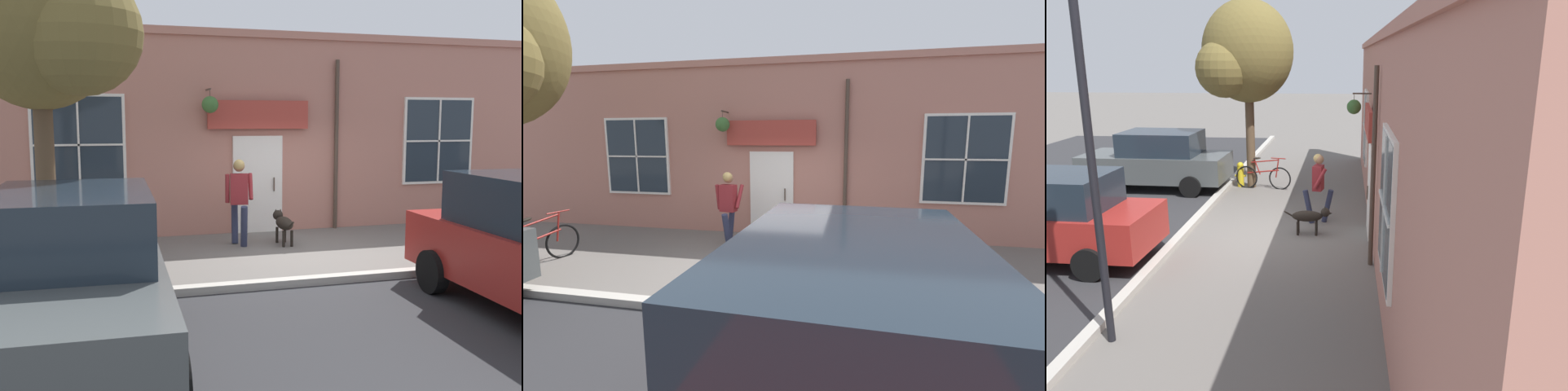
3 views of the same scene
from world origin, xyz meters
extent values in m
plane|color=#66605B|center=(0.00, 0.00, 0.00)|extent=(90.00, 90.00, 0.00)
cube|color=#B2ADA3|center=(2.00, 0.00, 0.06)|extent=(0.20, 28.00, 0.12)
cube|color=#B27566|center=(-2.35, 0.00, 2.08)|extent=(0.30, 18.00, 4.16)
cube|color=#B27566|center=(-2.35, 0.00, 4.24)|extent=(0.42, 18.00, 0.16)
cube|color=white|center=(-2.18, -0.33, 1.05)|extent=(0.10, 1.10, 2.10)
cube|color=#232D38|center=(-2.15, -0.33, 1.00)|extent=(0.03, 0.90, 1.90)
cylinder|color=#47382D|center=(-2.09, 0.02, 1.05)|extent=(0.03, 0.03, 0.30)
cube|color=#AD3D33|center=(-2.08, -0.33, 2.55)|extent=(0.08, 2.20, 0.60)
cylinder|color=#47382D|center=(-2.12, 1.48, 1.87)|extent=(0.09, 0.09, 3.75)
cylinder|color=#47382D|center=(-1.96, -1.43, 3.06)|extent=(0.44, 0.04, 0.04)
cylinder|color=#47382D|center=(-1.78, -1.43, 2.88)|extent=(0.01, 0.01, 0.34)
cone|color=#2D2823|center=(-1.78, -1.43, 2.66)|extent=(0.32, 0.32, 0.18)
sphere|color=#3D6B33|center=(-1.78, -1.43, 2.75)|extent=(0.34, 0.34, 0.34)
cube|color=white|center=(-2.18, -4.01, 1.95)|extent=(0.08, 1.82, 2.02)
cube|color=#232D38|center=(-2.15, -4.01, 1.95)|extent=(0.03, 1.70, 1.90)
cube|color=white|center=(-2.13, -4.01, 1.95)|extent=(0.04, 0.04, 1.90)
cube|color=white|center=(-2.13, -4.01, 1.95)|extent=(0.04, 1.70, 0.04)
cube|color=white|center=(-2.18, 4.09, 1.95)|extent=(0.08, 1.82, 2.02)
cube|color=#232D38|center=(-2.15, 4.09, 1.95)|extent=(0.03, 1.70, 1.90)
cube|color=white|center=(-2.13, 4.09, 1.95)|extent=(0.04, 0.04, 1.90)
cube|color=white|center=(-2.13, 4.09, 1.95)|extent=(0.04, 1.70, 0.04)
cylinder|color=#282D47|center=(-1.19, -1.07, 0.41)|extent=(0.32, 0.18, 0.82)
cylinder|color=#282D47|center=(-0.74, -0.99, 0.41)|extent=(0.32, 0.18, 0.82)
cube|color=maroon|center=(-0.97, -1.03, 1.11)|extent=(0.28, 0.37, 0.59)
sphere|color=#936B4C|center=(-0.99, -1.03, 1.56)|extent=(0.22, 0.22, 0.22)
sphere|color=tan|center=(-0.96, -1.04, 1.58)|extent=(0.21, 0.21, 0.21)
cylinder|color=maroon|center=(-0.97, -1.27, 1.13)|extent=(0.17, 0.11, 0.57)
cylinder|color=maroon|center=(-1.02, -0.79, 1.15)|extent=(0.34, 0.14, 0.52)
ellipsoid|color=black|center=(-0.77, -0.17, 0.43)|extent=(0.70, 0.28, 0.25)
cylinder|color=black|center=(-0.98, -0.26, 0.16)|extent=(0.06, 0.06, 0.32)
cylinder|color=black|center=(-0.98, -0.09, 0.16)|extent=(0.06, 0.06, 0.32)
cylinder|color=black|center=(-0.56, -0.25, 0.16)|extent=(0.06, 0.06, 0.32)
cylinder|color=black|center=(-0.56, -0.09, 0.16)|extent=(0.06, 0.06, 0.32)
sphere|color=black|center=(-1.18, -0.18, 0.52)|extent=(0.21, 0.21, 0.21)
cone|color=black|center=(-1.29, -0.18, 0.50)|extent=(0.10, 0.09, 0.09)
cone|color=black|center=(-1.17, -0.23, 0.62)|extent=(0.06, 0.06, 0.07)
cone|color=black|center=(-1.17, -0.13, 0.62)|extent=(0.06, 0.06, 0.07)
cylinder|color=black|center=(-0.34, -0.17, 0.48)|extent=(0.21, 0.04, 0.14)
cylinder|color=brown|center=(1.27, -4.37, 1.55)|extent=(0.26, 0.26, 3.11)
ellipsoid|color=brown|center=(1.27, -4.37, 4.03)|extent=(2.65, 2.38, 2.91)
sphere|color=brown|center=(1.84, -3.83, 3.57)|extent=(1.65, 1.65, 1.65)
torus|color=black|center=(0.36, -4.13, 0.33)|extent=(0.70, 0.20, 0.70)
torus|color=black|center=(1.39, -4.24, 0.33)|extent=(0.70, 0.20, 0.70)
cylinder|color=maroon|center=(0.87, -4.18, 0.53)|extent=(0.98, 0.15, 0.16)
cylinder|color=maroon|center=(1.05, -4.20, 0.67)|extent=(0.21, 0.06, 0.48)
cylinder|color=maroon|center=(0.82, -4.18, 0.85)|extent=(0.83, 0.12, 0.13)
cylinder|color=maroon|center=(0.43, -4.14, 0.65)|extent=(0.13, 0.05, 0.58)
cylinder|color=maroon|center=(0.40, -4.13, 0.95)|extent=(0.45, 0.13, 0.03)
ellipsoid|color=black|center=(1.05, -4.20, 0.93)|extent=(0.25, 0.13, 0.09)
cube|color=#474C4C|center=(4.09, -3.94, 0.69)|extent=(4.35, 1.90, 0.76)
cube|color=#1E2833|center=(3.87, -3.94, 1.41)|extent=(2.28, 1.62, 0.68)
cylinder|color=black|center=(5.45, -3.11, 0.31)|extent=(0.63, 0.20, 0.62)
cylinder|color=black|center=(5.39, -4.87, 0.31)|extent=(0.63, 0.20, 0.62)
cylinder|color=black|center=(2.78, -3.02, 0.31)|extent=(0.63, 0.20, 0.62)
cylinder|color=black|center=(2.72, -4.78, 0.31)|extent=(0.63, 0.20, 0.62)
cube|color=#1E2833|center=(4.00, 1.69, 1.41)|extent=(2.28, 1.62, 0.68)
cylinder|color=black|center=(2.92, 2.60, 0.31)|extent=(0.63, 0.20, 0.62)
cylinder|color=black|center=(2.86, 0.84, 0.31)|extent=(0.63, 0.20, 0.62)
cylinder|color=black|center=(1.66, 4.50, 2.46)|extent=(0.11, 0.11, 4.92)
cylinder|color=gold|center=(1.61, -4.38, 0.31)|extent=(0.20, 0.20, 0.62)
sphere|color=gold|center=(1.61, -4.38, 0.67)|extent=(0.20, 0.20, 0.20)
cylinder|color=gold|center=(1.73, -4.38, 0.34)|extent=(0.10, 0.07, 0.07)
cylinder|color=gold|center=(1.49, -4.38, 0.34)|extent=(0.10, 0.07, 0.07)
camera|label=1|loc=(9.90, -3.67, 2.45)|focal=40.00mm
camera|label=2|loc=(6.22, 1.66, 2.37)|focal=24.00mm
camera|label=3|loc=(-1.60, 10.68, 3.90)|focal=35.00mm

